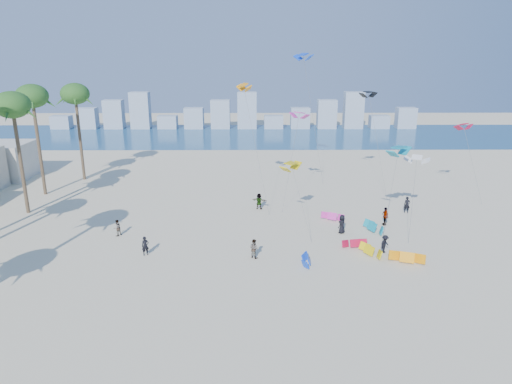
{
  "coord_description": "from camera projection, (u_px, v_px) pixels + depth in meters",
  "views": [
    {
      "loc": [
        2.69,
        -25.9,
        17.33
      ],
      "look_at": [
        3.0,
        16.0,
        4.5
      ],
      "focal_mm": 32.31,
      "sensor_mm": 36.0,
      "label": 1
    }
  ],
  "objects": [
    {
      "name": "distant_skyline",
      "position": [
        236.0,
        115.0,
        107.31
      ],
      "size": [
        85.0,
        3.0,
        8.4
      ],
      "color": "#9EADBF",
      "rests_on": "ground"
    },
    {
      "name": "ocean",
      "position": [
        240.0,
        136.0,
        98.66
      ],
      "size": [
        220.0,
        220.0,
        0.0
      ],
      "primitive_type": "plane",
      "color": "navy",
      "rests_on": "ground"
    },
    {
      "name": "grounded_kites",
      "position": [
        364.0,
        242.0,
        42.59
      ],
      "size": [
        10.56,
        12.77,
        0.96
      ],
      "color": "blue",
      "rests_on": "ground"
    },
    {
      "name": "kitesurfers_far",
      "position": [
        309.0,
        217.0,
        47.51
      ],
      "size": [
        31.35,
        13.21,
        1.93
      ],
      "color": "black",
      "rests_on": "ground"
    },
    {
      "name": "kitesurfer_mid",
      "position": [
        254.0,
        248.0,
        40.15
      ],
      "size": [
        1.06,
        1.03,
        1.72
      ],
      "primitive_type": "imported",
      "rotation": [
        0.0,
        0.0,
        2.45
      ],
      "color": "gray",
      "rests_on": "ground"
    },
    {
      "name": "ground",
      "position": [
        212.0,
        331.0,
        29.81
      ],
      "size": [
        220.0,
        220.0,
        0.0
      ],
      "primitive_type": "plane",
      "color": "beige",
      "rests_on": "ground"
    },
    {
      "name": "flying_kites",
      "position": [
        343.0,
        114.0,
        51.16
      ],
      "size": [
        29.32,
        27.38,
        17.56
      ],
      "color": "yellow",
      "rests_on": "ground"
    },
    {
      "name": "kitesurfer_near",
      "position": [
        145.0,
        246.0,
        40.64
      ],
      "size": [
        0.74,
        0.62,
        1.73
      ],
      "primitive_type": "imported",
      "rotation": [
        0.0,
        0.0,
        0.37
      ],
      "color": "black",
      "rests_on": "ground"
    }
  ]
}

